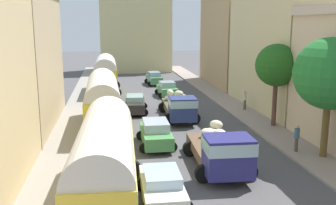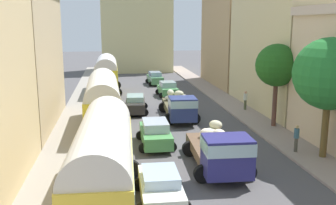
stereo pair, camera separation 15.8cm
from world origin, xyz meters
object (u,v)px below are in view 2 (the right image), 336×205
Objects in this scene: parked_bus_1 at (103,99)px; pedestrian_0 at (296,137)px; parked_bus_2 at (106,73)px; car_3 at (155,133)px; parked_bus_0 at (103,158)px; car_0 at (168,89)px; car_2 at (160,186)px; car_1 at (155,78)px; pedestrian_1 at (245,100)px; car_4 at (135,104)px; cargo_truck_1 at (179,106)px; cargo_truck_0 at (220,150)px.

parked_bus_1 is 13.80m from pedestrian_0.
parked_bus_2 reaches higher than car_3.
car_3 is (3.10, 8.15, -1.39)m from parked_bus_0.
car_0 is at bearing 61.71° from parked_bus_1.
car_3 is at bearing 160.74° from pedestrian_0.
car_0 is 0.86× the size of car_3.
parked_bus_0 is 8.83m from car_3.
car_2 is 2.30× the size of pedestrian_0.
car_1 reaches higher than car_0.
parked_bus_0 is 5.32× the size of pedestrian_0.
pedestrian_1 is at bearing 18.26° from parked_bus_1.
car_1 reaches higher than car_4.
car_0 is 17.22m from car_3.
cargo_truck_0 is at bearing -89.19° from cargo_truck_1.
pedestrian_1 is at bearing -68.94° from car_1.
car_2 is (2.42, 0.20, -1.48)m from parked_bus_0.
parked_bus_1 is 1.13× the size of parked_bus_2.
cargo_truck_1 is 6.90m from car_3.
cargo_truck_0 reaches higher than car_4.
cargo_truck_1 is 14.69m from car_2.
parked_bus_1 is 1.28× the size of cargo_truck_1.
cargo_truck_1 is 1.67× the size of car_4.
car_2 is at bearing 4.76° from parked_bus_0.
pedestrian_1 reaches higher than car_0.
car_0 is 25.16m from car_2.
pedestrian_1 is at bearing 54.05° from parked_bus_0.
car_1 is at bearing 73.21° from parked_bus_1.
cargo_truck_1 is at bearing -43.50° from car_4.
cargo_truck_0 reaches higher than car_3.
parked_bus_0 is 33.76m from car_1.
cargo_truck_1 is 4.69m from car_4.
car_2 is (-3.95, -24.85, -0.06)m from car_0.
cargo_truck_1 is 6.83m from pedestrian_1.
cargo_truck_0 is 1.79× the size of car_0.
car_1 is at bearing 89.66° from cargo_truck_1.
parked_bus_1 is 21.46m from car_1.
car_1 reaches higher than car_3.
cargo_truck_0 is 1.62× the size of car_1.
pedestrian_1 is at bearing 85.46° from pedestrian_0.
parked_bus_0 is 1.44× the size of cargo_truck_0.
parked_bus_2 reaches higher than pedestrian_0.
cargo_truck_0 is at bearing -56.94° from parked_bus_1.
parked_bus_0 is 2.84m from car_2.
car_1 is 0.95× the size of car_3.
car_0 reaches higher than car_2.
parked_bus_0 is 12.52m from pedestrian_0.
car_4 is at bearing 125.59° from pedestrian_0.
car_4 is at bearing 94.18° from car_3.
parked_bus_0 reaches higher than pedestrian_1.
parked_bus_0 is at bearing -104.25° from car_0.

